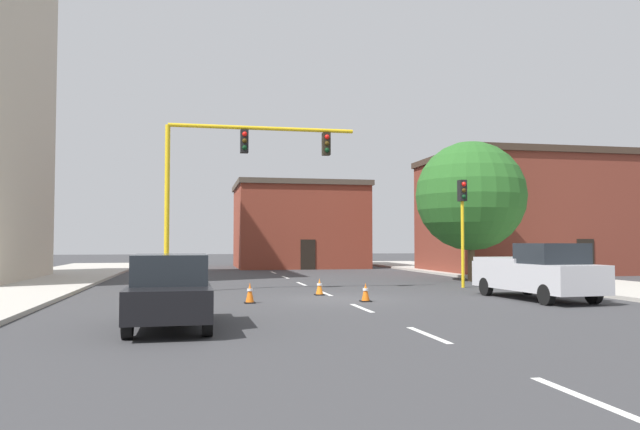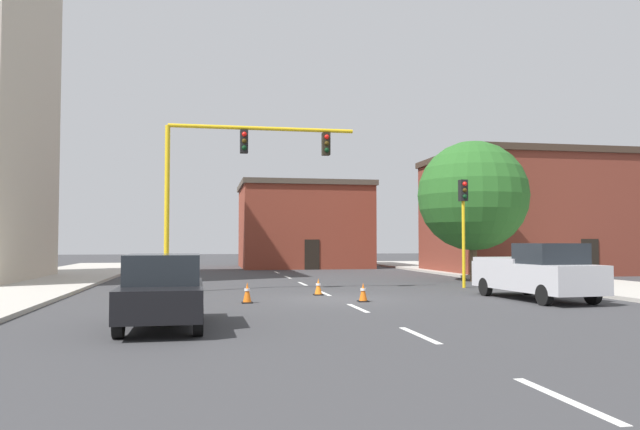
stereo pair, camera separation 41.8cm
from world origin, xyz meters
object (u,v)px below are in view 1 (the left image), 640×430
object	(u,v)px
tree_right_mid	(470,196)
sedan_black_near_left	(170,290)
traffic_signal_gantry	(194,237)
traffic_cone_roadside_b	(250,293)
traffic_light_pole_right	(463,208)
pickup_truck_silver	(537,272)
traffic_cone_roadside_c	(319,287)
traffic_cone_roadside_a	(366,292)

from	to	relation	value
tree_right_mid	sedan_black_near_left	bearing A→B (deg)	-135.40
traffic_signal_gantry	tree_right_mid	distance (m)	14.79
traffic_signal_gantry	traffic_cone_roadside_b	world-z (taller)	traffic_signal_gantry
traffic_signal_gantry	traffic_light_pole_right	xyz separation A→B (m)	(11.75, 0.29, 1.31)
traffic_signal_gantry	pickup_truck_silver	xyz separation A→B (m)	(11.90, -5.46, -1.24)
sedan_black_near_left	tree_right_mid	bearing A→B (deg)	44.60
traffic_cone_roadside_b	traffic_light_pole_right	bearing A→B (deg)	26.79
traffic_signal_gantry	traffic_cone_roadside_b	distance (m)	5.39
pickup_truck_silver	traffic_signal_gantry	bearing A→B (deg)	155.35
tree_right_mid	traffic_cone_roadside_c	distance (m)	11.98
tree_right_mid	sedan_black_near_left	size ratio (longest dim) A/B	1.60
traffic_light_pole_right	traffic_cone_roadside_b	distance (m)	11.53
traffic_signal_gantry	traffic_cone_roadside_b	bearing A→B (deg)	-68.47
pickup_truck_silver	traffic_cone_roadside_c	bearing A→B (deg)	155.31
traffic_signal_gantry	pickup_truck_silver	world-z (taller)	traffic_signal_gantry
tree_right_mid	traffic_cone_roadside_a	bearing A→B (deg)	-131.90
sedan_black_near_left	traffic_cone_roadside_a	world-z (taller)	sedan_black_near_left
traffic_cone_roadside_b	traffic_cone_roadside_c	size ratio (longest dim) A/B	1.09
traffic_light_pole_right	pickup_truck_silver	bearing A→B (deg)	-88.47
traffic_cone_roadside_a	traffic_cone_roadside_c	bearing A→B (deg)	110.47
pickup_truck_silver	traffic_cone_roadside_a	size ratio (longest dim) A/B	8.54
traffic_light_pole_right	traffic_cone_roadside_b	xyz separation A→B (m)	(-9.89, -5.00, -3.19)
traffic_cone_roadside_b	traffic_cone_roadside_c	bearing A→B (deg)	41.48
pickup_truck_silver	traffic_cone_roadside_a	distance (m)	6.19
traffic_cone_roadside_a	traffic_light_pole_right	bearing A→B (deg)	41.27
traffic_cone_roadside_c	traffic_light_pole_right	bearing A→B (deg)	19.28
traffic_cone_roadside_a	sedan_black_near_left	bearing A→B (deg)	-140.74
pickup_truck_silver	sedan_black_near_left	distance (m)	13.23
traffic_cone_roadside_a	traffic_signal_gantry	bearing A→B (deg)	139.35
tree_right_mid	traffic_cone_roadside_c	size ratio (longest dim) A/B	11.35
traffic_cone_roadside_c	pickup_truck_silver	bearing A→B (deg)	-24.69
traffic_cone_roadside_b	traffic_cone_roadside_c	distance (m)	3.83
traffic_signal_gantry	traffic_light_pole_right	bearing A→B (deg)	1.44
traffic_light_pole_right	traffic_cone_roadside_a	size ratio (longest dim) A/B	7.43
traffic_signal_gantry	tree_right_mid	xyz separation A→B (m)	(14.00, 4.22, 2.19)
traffic_light_pole_right	pickup_truck_silver	world-z (taller)	traffic_light_pole_right
traffic_cone_roadside_a	traffic_cone_roadside_c	xyz separation A→B (m)	(-1.04, 2.79, -0.00)
traffic_signal_gantry	traffic_light_pole_right	size ratio (longest dim) A/B	1.79
traffic_signal_gantry	traffic_cone_roadside_a	xyz separation A→B (m)	(5.77, -4.95, -1.90)
tree_right_mid	traffic_cone_roadside_b	xyz separation A→B (m)	(-12.14, -8.92, -4.07)
traffic_cone_roadside_b	tree_right_mid	bearing A→B (deg)	36.30
traffic_light_pole_right	pickup_truck_silver	xyz separation A→B (m)	(0.15, -5.75, -2.55)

